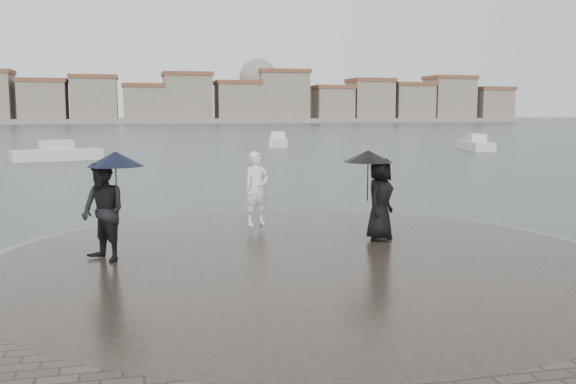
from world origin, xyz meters
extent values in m
plane|color=#2B3835|center=(0.00, 0.00, 0.00)|extent=(400.00, 400.00, 0.00)
cylinder|color=gray|center=(0.00, 3.50, 0.16)|extent=(12.50, 12.50, 0.32)
cylinder|color=#2D261E|center=(0.00, 3.50, 0.18)|extent=(11.90, 11.90, 0.36)
imported|color=white|center=(-0.24, 7.05, 1.27)|extent=(0.76, 0.62, 1.81)
imported|color=black|center=(-3.73, 4.01, 1.30)|extent=(1.12, 1.16, 1.88)
cylinder|color=black|center=(-3.48, 4.11, 1.71)|extent=(0.02, 0.02, 0.90)
cone|color=black|center=(-3.48, 4.11, 2.26)|extent=(1.07, 1.07, 0.28)
imported|color=black|center=(2.01, 4.65, 1.26)|extent=(1.01, 1.03, 1.79)
cylinder|color=black|center=(1.76, 4.75, 1.66)|extent=(0.02, 0.02, 0.90)
cone|color=black|center=(1.76, 4.75, 2.18)|extent=(1.10, 1.10, 0.26)
cube|color=gray|center=(0.00, 163.00, 0.60)|extent=(260.00, 20.00, 1.20)
cube|color=gray|center=(-24.00, 160.00, 5.00)|extent=(11.00, 10.00, 10.00)
cube|color=brown|center=(-24.00, 160.00, 10.50)|extent=(11.60, 10.60, 1.00)
cube|color=gray|center=(-12.00, 160.00, 5.50)|extent=(11.00, 10.00, 11.00)
cube|color=brown|center=(-12.00, 160.00, 11.50)|extent=(11.60, 10.60, 1.00)
cube|color=gray|center=(0.00, 160.00, 4.50)|extent=(10.00, 10.00, 9.00)
cube|color=brown|center=(0.00, 160.00, 9.50)|extent=(10.60, 10.60, 1.00)
cube|color=gray|center=(11.00, 160.00, 6.00)|extent=(12.00, 10.00, 12.00)
cube|color=brown|center=(11.00, 160.00, 12.50)|extent=(12.60, 10.60, 1.00)
cube|color=gray|center=(24.00, 160.00, 5.00)|extent=(11.00, 10.00, 10.00)
cube|color=brown|center=(24.00, 160.00, 10.50)|extent=(11.60, 10.60, 1.00)
cube|color=gray|center=(36.00, 160.00, 6.50)|extent=(13.00, 10.00, 13.00)
cube|color=brown|center=(36.00, 160.00, 13.50)|extent=(13.60, 10.60, 1.00)
cube|color=gray|center=(50.00, 160.00, 4.50)|extent=(10.00, 10.00, 9.00)
cube|color=brown|center=(50.00, 160.00, 9.50)|extent=(10.60, 10.60, 1.00)
cube|color=gray|center=(61.00, 160.00, 5.50)|extent=(11.00, 10.00, 11.00)
cube|color=brown|center=(61.00, 160.00, 11.50)|extent=(11.60, 10.60, 1.00)
cube|color=gray|center=(73.00, 160.00, 5.00)|extent=(11.00, 10.00, 10.00)
cube|color=brown|center=(73.00, 160.00, 10.50)|extent=(11.60, 10.60, 1.00)
cube|color=gray|center=(85.00, 160.00, 6.00)|extent=(12.00, 10.00, 12.00)
cube|color=brown|center=(85.00, 160.00, 12.50)|extent=(12.60, 10.60, 1.00)
cube|color=gray|center=(98.00, 160.00, 4.50)|extent=(10.00, 10.00, 9.00)
cube|color=brown|center=(98.00, 160.00, 9.50)|extent=(10.60, 10.60, 1.00)
sphere|color=gray|center=(30.00, 162.00, 12.00)|extent=(10.00, 10.00, 10.00)
cube|color=silver|center=(9.53, 47.89, 0.25)|extent=(2.73, 5.71, 0.90)
cube|color=silver|center=(9.53, 47.89, 0.85)|extent=(1.60, 2.21, 0.90)
cube|color=silver|center=(-7.87, 35.08, 0.25)|extent=(5.73, 3.18, 0.90)
cube|color=silver|center=(-7.87, 35.08, 0.85)|extent=(2.27, 1.74, 0.90)
cube|color=silver|center=(23.86, 38.66, 0.25)|extent=(2.81, 5.72, 0.90)
cube|color=silver|center=(23.86, 38.66, 0.85)|extent=(1.62, 2.22, 0.90)
camera|label=1|loc=(-3.16, -8.22, 3.15)|focal=40.00mm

